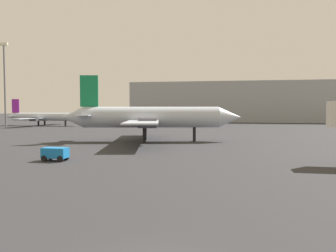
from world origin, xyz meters
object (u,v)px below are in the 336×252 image
Objects in this scene: baggage_cart at (55,153)px; airplane_on_taxiway at (150,117)px; light_mast_left at (5,80)px; airplane_far_left at (44,117)px.

airplane_on_taxiway is at bearing -102.51° from baggage_cart.
light_mast_left is at bearing 134.97° from airplane_on_taxiway.
airplane_far_left is at bearing 47.56° from light_mast_left.
airplane_on_taxiway is 1.06× the size of airplane_far_left.
light_mast_left is (-7.05, -7.72, 10.31)m from airplane_far_left.
airplane_far_left is (-42.13, 40.55, -1.09)m from airplane_on_taxiway.
baggage_cart is (37.41, -61.27, -1.93)m from airplane_far_left.
airplane_far_left is 11.16× the size of baggage_cart.
airplane_on_taxiway is 59.85m from light_mast_left.
light_mast_left is (-49.18, 32.83, 9.22)m from airplane_on_taxiway.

